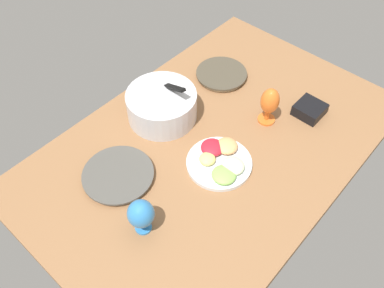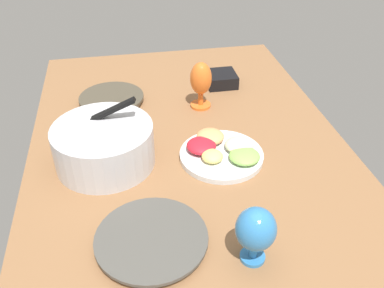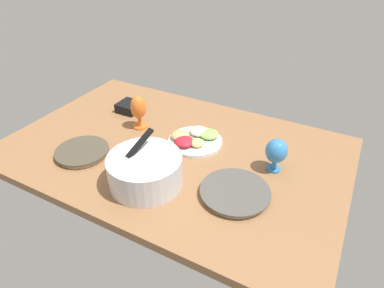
{
  "view_description": "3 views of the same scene",
  "coord_description": "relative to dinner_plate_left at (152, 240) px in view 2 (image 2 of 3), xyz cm",
  "views": [
    {
      "loc": [
        -87.43,
        -66.11,
        130.74
      ],
      "look_at": [
        -10.18,
        3.15,
        5.93
      ],
      "focal_mm": 37.81,
      "sensor_mm": 36.0,
      "label": 1
    },
    {
      "loc": [
        -109.27,
        19.43,
        80.46
      ],
      "look_at": [
        -6.36,
        0.45,
        5.93
      ],
      "focal_mm": 39.03,
      "sensor_mm": 36.0,
      "label": 2
    },
    {
      "loc": [
        -69.34,
        110.4,
        90.51
      ],
      "look_at": [
        -10.4,
        0.3,
        5.93
      ],
      "focal_mm": 30.76,
      "sensor_mm": 36.0,
      "label": 3
    }
  ],
  "objects": [
    {
      "name": "hurricane_glass_orange",
      "position": [
        64.21,
        -25.35,
        9.49
      ],
      "size": [
        8.05,
        8.05,
        17.95
      ],
      "color": "orange",
      "rests_on": "ground_plane"
    },
    {
      "name": "dinner_plate_right",
      "position": [
        73.46,
        7.82,
        0.03
      ],
      "size": [
        24.7,
        24.7,
        2.6
      ],
      "color": "beige",
      "rests_on": "ground_plane"
    },
    {
      "name": "hurricane_glass_blue",
      "position": [
        -8.81,
        -23.3,
        8.24
      ],
      "size": [
        9.55,
        9.55,
        15.44
      ],
      "color": "#327DC0",
      "rests_on": "ground_plane"
    },
    {
      "name": "fruit_platter",
      "position": [
        31.89,
        -25.55,
        0.86
      ],
      "size": [
        26.51,
        26.51,
        5.34
      ],
      "color": "silver",
      "rests_on": "ground_plane"
    },
    {
      "name": "ground_plane",
      "position": [
        38.5,
        -16.56,
        -3.32
      ],
      "size": [
        160.0,
        104.0,
        4.0
      ],
      "primitive_type": "cube",
      "color": "#8C603D"
    },
    {
      "name": "dinner_plate_left",
      "position": [
        0.0,
        0.0,
        0.0
      ],
      "size": [
        28.18,
        28.18,
        2.55
      ],
      "color": "silver",
      "rests_on": "ground_plane"
    },
    {
      "name": "mixing_bowl",
      "position": [
        35.41,
        10.53,
        5.74
      ],
      "size": [
        30.47,
        30.47,
        20.35
      ],
      "color": "silver",
      "rests_on": "ground_plane"
    },
    {
      "name": "square_bowl_black",
      "position": [
        80.15,
        -37.21,
        1.53
      ],
      "size": [
        11.98,
        11.98,
        5.12
      ],
      "color": "black",
      "rests_on": "ground_plane"
    }
  ]
}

